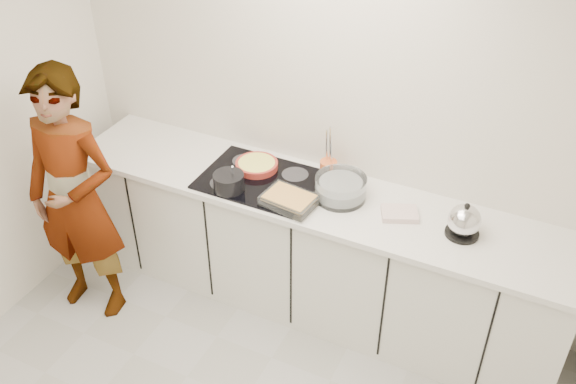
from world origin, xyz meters
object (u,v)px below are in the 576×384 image
at_px(baking_dish, 289,200).
at_px(cook, 75,199).
at_px(tart_dish, 257,165).
at_px(saucepan, 229,182).
at_px(mixing_bowl, 341,189).
at_px(kettle, 464,222).
at_px(hob, 260,180).
at_px(utensil_crock, 328,170).

xyz_separation_m(baking_dish, cook, (-1.24, -0.46, -0.09)).
relative_size(tart_dish, saucepan, 1.49).
relative_size(mixing_bowl, kettle, 1.42).
xyz_separation_m(hob, tart_dish, (-0.07, 0.10, 0.03)).
bearing_deg(utensil_crock, baking_dish, -105.15).
xyz_separation_m(saucepan, mixing_bowl, (0.64, 0.23, -0.00)).
relative_size(baking_dish, utensil_crock, 2.47).
distance_m(saucepan, baking_dish, 0.40).
xyz_separation_m(saucepan, cook, (-0.84, -0.44, -0.11)).
relative_size(kettle, cook, 0.14).
height_order(hob, utensil_crock, utensil_crock).
distance_m(tart_dish, cook, 1.14).
relative_size(utensil_crock, cook, 0.08).
relative_size(saucepan, utensil_crock, 1.76).
bearing_deg(kettle, baking_dish, -169.62).
bearing_deg(baking_dish, mixing_bowl, 41.15).
bearing_deg(hob, saucepan, -122.60).
xyz_separation_m(tart_dish, cook, (-0.88, -0.72, -0.08)).
height_order(hob, baking_dish, baking_dish).
bearing_deg(utensil_crock, cook, -148.54).
xyz_separation_m(tart_dish, utensil_crock, (0.45, 0.10, 0.03)).
bearing_deg(kettle, utensil_crock, 168.71).
relative_size(hob, baking_dish, 2.18).
relative_size(saucepan, mixing_bowl, 0.67).
bearing_deg(utensil_crock, saucepan, -142.56).
relative_size(mixing_bowl, cook, 0.20).
height_order(mixing_bowl, utensil_crock, mixing_bowl).
height_order(tart_dish, saucepan, saucepan).
relative_size(tart_dish, utensil_crock, 2.63).
bearing_deg(hob, utensil_crock, 27.68).
distance_m(saucepan, kettle, 1.40).
distance_m(tart_dish, utensil_crock, 0.46).
distance_m(tart_dish, saucepan, 0.28).
xyz_separation_m(hob, saucepan, (-0.12, -0.18, 0.06)).
xyz_separation_m(kettle, utensil_crock, (-0.89, 0.18, -0.02)).
height_order(saucepan, utensil_crock, saucepan).
bearing_deg(tart_dish, mixing_bowl, -4.48).
height_order(tart_dish, cook, cook).
bearing_deg(tart_dish, baking_dish, -35.75).
height_order(hob, cook, cook).
bearing_deg(hob, baking_dish, -29.17).
bearing_deg(tart_dish, utensil_crock, 12.64).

